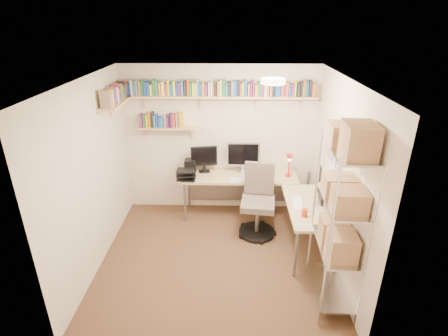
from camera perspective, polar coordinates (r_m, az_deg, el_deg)
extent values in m
plane|color=#40291B|center=(5.16, -1.32, -14.45)|extent=(3.20, 3.20, 0.00)
cube|color=beige|center=(5.88, -0.78, 4.50)|extent=(3.20, 0.04, 2.50)
cube|color=beige|center=(4.84, -20.76, -1.49)|extent=(0.04, 3.00, 2.50)
cube|color=beige|center=(4.70, 18.43, -1.91)|extent=(0.04, 3.00, 2.50)
cube|color=beige|center=(3.21, -2.77, -13.42)|extent=(3.20, 0.04, 2.50)
cube|color=white|center=(4.11, -1.66, 14.12)|extent=(3.20, 3.00, 0.04)
cube|color=beige|center=(5.07, 17.09, 3.83)|extent=(0.01, 0.30, 0.42)
cube|color=white|center=(4.73, 18.21, 1.60)|extent=(0.01, 0.28, 0.38)
cylinder|color=#FFEAC6|center=(4.34, 8.04, 13.87)|extent=(0.30, 0.30, 0.06)
cube|color=tan|center=(5.55, -0.87, 11.59)|extent=(3.05, 0.25, 0.03)
cube|color=tan|center=(5.40, -17.14, 10.23)|extent=(0.25, 1.00, 0.03)
cube|color=tan|center=(5.80, -9.30, 6.51)|extent=(0.95, 0.20, 0.02)
cube|color=tan|center=(5.80, -12.99, 10.82)|extent=(0.03, 0.20, 0.20)
cube|color=tan|center=(5.65, -3.94, 11.03)|extent=(0.03, 0.20, 0.20)
cube|color=tan|center=(5.64, 5.38, 10.96)|extent=(0.03, 0.20, 0.20)
cube|color=tan|center=(5.73, 12.50, 10.71)|extent=(0.03, 0.20, 0.20)
cube|color=#226830|center=(5.77, -15.92, 12.39)|extent=(0.03, 0.15, 0.21)
cube|color=#731E63|center=(5.77, -15.57, 12.26)|extent=(0.03, 0.13, 0.18)
cube|color=#1C4491|center=(5.75, -15.17, 12.32)|extent=(0.03, 0.11, 0.19)
cube|color=beige|center=(5.74, -14.75, 12.60)|extent=(0.03, 0.15, 0.24)
cube|color=teal|center=(5.73, -14.31, 12.57)|extent=(0.04, 0.12, 0.23)
cube|color=#80725D|center=(5.71, -13.95, 12.65)|extent=(0.03, 0.14, 0.24)
cube|color=#80725D|center=(5.71, -13.51, 12.59)|extent=(0.04, 0.13, 0.22)
cube|color=#226830|center=(5.69, -13.09, 12.63)|extent=(0.03, 0.12, 0.23)
cube|color=#1C4491|center=(5.69, -12.67, 12.56)|extent=(0.03, 0.13, 0.21)
cube|color=#1C4491|center=(5.68, -12.21, 12.54)|extent=(0.04, 0.14, 0.20)
cube|color=#B5CF26|center=(5.67, -11.74, 12.41)|extent=(0.04, 0.13, 0.17)
cube|color=#226830|center=(5.65, -11.28, 12.81)|extent=(0.04, 0.12, 0.25)
cube|color=teal|center=(5.64, -10.85, 12.71)|extent=(0.03, 0.12, 0.22)
cube|color=#C28B16|center=(5.64, -10.37, 12.62)|extent=(0.03, 0.15, 0.20)
cube|color=beige|center=(5.63, -9.87, 12.67)|extent=(0.04, 0.14, 0.21)
cube|color=#CD511B|center=(5.62, -9.38, 12.50)|extent=(0.02, 0.12, 0.17)
cube|color=#B5CF26|center=(5.61, -8.99, 12.81)|extent=(0.03, 0.13, 0.23)
cube|color=#1C4491|center=(5.61, -8.56, 12.62)|extent=(0.04, 0.15, 0.19)
cube|color=#B5CF26|center=(5.60, -8.08, 12.77)|extent=(0.04, 0.13, 0.22)
cube|color=#1C4491|center=(5.59, -7.57, 12.73)|extent=(0.03, 0.11, 0.21)
cube|color=#731E63|center=(5.58, -7.20, 12.72)|extent=(0.03, 0.14, 0.20)
cube|color=teal|center=(5.58, -6.79, 12.77)|extent=(0.03, 0.12, 0.21)
cube|color=black|center=(5.57, -6.31, 12.85)|extent=(0.04, 0.14, 0.23)
cube|color=#CD511B|center=(5.56, -5.85, 12.93)|extent=(0.03, 0.11, 0.24)
cube|color=#226830|center=(5.56, -5.44, 12.71)|extent=(0.03, 0.14, 0.20)
cube|color=#B5CF26|center=(5.56, -4.97, 12.71)|extent=(0.04, 0.12, 0.20)
cube|color=beige|center=(5.55, -4.53, 12.71)|extent=(0.02, 0.12, 0.19)
cube|color=teal|center=(5.55, -4.24, 12.99)|extent=(0.02, 0.12, 0.25)
cube|color=#1C4491|center=(5.55, -3.86, 12.72)|extent=(0.04, 0.13, 0.20)
cube|color=#C28B16|center=(5.54, -3.39, 12.75)|extent=(0.04, 0.12, 0.20)
cube|color=#731E63|center=(5.54, -2.93, 12.66)|extent=(0.03, 0.14, 0.18)
cube|color=beige|center=(5.54, -2.44, 12.80)|extent=(0.03, 0.13, 0.21)
cube|color=beige|center=(5.53, -2.03, 12.86)|extent=(0.03, 0.12, 0.22)
cube|color=#CD511B|center=(5.53, -1.71, 12.70)|extent=(0.02, 0.11, 0.19)
cube|color=black|center=(5.53, -1.34, 12.73)|extent=(0.03, 0.15, 0.19)
cube|color=#C28B16|center=(5.53, -0.85, 12.88)|extent=(0.04, 0.13, 0.22)
cube|color=beige|center=(5.52, -0.47, 13.00)|extent=(0.03, 0.12, 0.25)
cube|color=#226830|center=(5.52, 0.00, 12.97)|extent=(0.04, 0.13, 0.24)
cube|color=teal|center=(5.53, 0.45, 12.75)|extent=(0.03, 0.13, 0.20)
cube|color=black|center=(5.52, 0.93, 12.81)|extent=(0.04, 0.15, 0.21)
cube|color=#80725D|center=(5.52, 1.40, 12.87)|extent=(0.03, 0.12, 0.22)
cube|color=#1C4491|center=(5.52, 1.85, 12.88)|extent=(0.04, 0.13, 0.23)
cube|color=black|center=(5.52, 2.40, 12.92)|extent=(0.04, 0.11, 0.24)
cube|color=#CD511B|center=(5.53, 2.79, 12.69)|extent=(0.02, 0.12, 0.19)
cube|color=#B5CF26|center=(5.53, 3.12, 12.76)|extent=(0.02, 0.12, 0.21)
cube|color=#1C4491|center=(5.53, 3.54, 12.92)|extent=(0.04, 0.13, 0.24)
cube|color=#C28B16|center=(5.53, 4.04, 12.62)|extent=(0.03, 0.14, 0.18)
cube|color=#731E63|center=(5.53, 4.43, 12.78)|extent=(0.02, 0.15, 0.22)
cube|color=#731E63|center=(5.53, 4.81, 12.88)|extent=(0.02, 0.13, 0.24)
cube|color=#C28B16|center=(5.54, 5.26, 12.57)|extent=(0.04, 0.14, 0.18)
cube|color=#226830|center=(5.54, 5.76, 12.72)|extent=(0.04, 0.11, 0.21)
cube|color=#731E63|center=(5.55, 6.24, 12.52)|extent=(0.04, 0.15, 0.17)
cube|color=beige|center=(5.55, 6.77, 12.79)|extent=(0.04, 0.15, 0.23)
cube|color=#CD511B|center=(5.55, 7.19, 12.78)|extent=(0.03, 0.14, 0.23)
cube|color=#80725D|center=(5.55, 7.69, 12.77)|extent=(0.03, 0.12, 0.23)
cube|color=black|center=(5.56, 8.08, 12.69)|extent=(0.02, 0.13, 0.22)
cube|color=#1C4491|center=(5.56, 8.54, 12.82)|extent=(0.04, 0.14, 0.25)
cube|color=#1C4491|center=(5.57, 8.98, 12.79)|extent=(0.04, 0.13, 0.24)
cube|color=#CD511B|center=(5.58, 9.46, 12.50)|extent=(0.03, 0.12, 0.19)
cube|color=#731E63|center=(5.59, 9.80, 12.38)|extent=(0.03, 0.13, 0.17)
cube|color=#CD511B|center=(5.59, 10.22, 12.58)|extent=(0.03, 0.13, 0.21)
cube|color=#1C4491|center=(5.60, 10.66, 12.42)|extent=(0.04, 0.11, 0.18)
cube|color=#731E63|center=(5.60, 11.14, 12.39)|extent=(0.04, 0.11, 0.18)
cube|color=#B5CF26|center=(5.61, 11.53, 12.56)|extent=(0.02, 0.11, 0.22)
cube|color=black|center=(5.62, 11.98, 12.39)|extent=(0.04, 0.15, 0.19)
cube|color=black|center=(5.62, 12.49, 12.52)|extent=(0.03, 0.12, 0.22)
cube|color=#CD511B|center=(5.63, 12.80, 12.63)|extent=(0.02, 0.14, 0.25)
cube|color=#226830|center=(5.64, 13.10, 12.46)|extent=(0.03, 0.13, 0.22)
cube|color=#1C4491|center=(5.64, 13.44, 12.47)|extent=(0.02, 0.11, 0.22)
cube|color=black|center=(5.65, 13.87, 12.54)|extent=(0.04, 0.12, 0.24)
cube|color=#CD511B|center=(5.66, 14.33, 12.27)|extent=(0.04, 0.13, 0.19)
cube|color=#80725D|center=(4.98, -18.81, 10.53)|extent=(0.15, 0.03, 0.24)
cube|color=#CD511B|center=(5.01, -18.69, 10.63)|extent=(0.14, 0.02, 0.24)
cube|color=#C28B16|center=(5.04, -18.54, 10.70)|extent=(0.11, 0.04, 0.24)
cube|color=beige|center=(5.09, -18.35, 10.76)|extent=(0.14, 0.04, 0.22)
cube|color=#731E63|center=(5.14, -18.13, 10.66)|extent=(0.15, 0.04, 0.18)
cube|color=#80725D|center=(5.19, -17.99, 10.90)|extent=(0.12, 0.03, 0.20)
cube|color=#1C4491|center=(5.22, -17.87, 10.99)|extent=(0.14, 0.02, 0.20)
cube|color=#C28B16|center=(5.25, -17.76, 11.14)|extent=(0.14, 0.04, 0.21)
cube|color=beige|center=(5.30, -17.59, 11.28)|extent=(0.13, 0.04, 0.21)
cube|color=#731E63|center=(5.33, -17.46, 11.54)|extent=(0.12, 0.04, 0.24)
cube|color=#80725D|center=(5.38, -17.27, 11.30)|extent=(0.11, 0.04, 0.18)
cube|color=#1C4491|center=(5.42, -17.14, 11.55)|extent=(0.12, 0.03, 0.21)
cube|color=#CD511B|center=(5.46, -17.04, 11.80)|extent=(0.14, 0.03, 0.24)
cube|color=#C28B16|center=(5.50, -16.90, 11.79)|extent=(0.13, 0.04, 0.22)
cube|color=black|center=(5.54, -16.75, 11.91)|extent=(0.12, 0.04, 0.22)
cube|color=#226830|center=(5.59, -16.59, 11.79)|extent=(0.13, 0.03, 0.17)
cube|color=#226830|center=(5.62, -16.51, 11.90)|extent=(0.14, 0.03, 0.18)
cube|color=black|center=(5.65, -16.43, 12.24)|extent=(0.13, 0.03, 0.24)
cube|color=#731E63|center=(5.69, -16.29, 12.20)|extent=(0.12, 0.04, 0.21)
cube|color=#CD511B|center=(5.74, -16.12, 12.19)|extent=(0.12, 0.04, 0.19)
cube|color=#CD511B|center=(5.78, -16.01, 12.41)|extent=(0.13, 0.04, 0.21)
cube|color=#731E63|center=(5.86, -13.34, 7.58)|extent=(0.04, 0.11, 0.22)
cube|color=#226830|center=(5.85, -12.83, 7.54)|extent=(0.04, 0.11, 0.21)
cube|color=#C28B16|center=(5.83, -12.37, 7.57)|extent=(0.04, 0.14, 0.21)
cube|color=#C28B16|center=(5.82, -11.96, 7.71)|extent=(0.02, 0.12, 0.24)
cube|color=black|center=(5.81, -11.56, 7.78)|extent=(0.04, 0.12, 0.25)
cube|color=teal|center=(5.81, -11.19, 7.50)|extent=(0.03, 0.15, 0.19)
cube|color=#1C4491|center=(5.80, -10.84, 7.61)|extent=(0.03, 0.12, 0.21)
cube|color=#1C4491|center=(5.79, -10.36, 7.42)|extent=(0.04, 0.13, 0.17)
cube|color=teal|center=(5.79, -9.98, 7.45)|extent=(0.03, 0.13, 0.18)
cube|color=#80725D|center=(5.77, -9.53, 7.56)|extent=(0.04, 0.15, 0.20)
cube|color=#731E63|center=(5.77, -9.13, 7.48)|extent=(0.03, 0.14, 0.18)
cube|color=black|center=(5.76, -8.80, 7.70)|extent=(0.02, 0.13, 0.22)
cube|color=#731E63|center=(5.75, -8.42, 7.68)|extent=(0.03, 0.14, 0.22)
cube|color=#CD511B|center=(5.75, -8.10, 7.68)|extent=(0.02, 0.11, 0.22)
cube|color=#80725D|center=(5.73, -7.62, 7.79)|extent=(0.04, 0.11, 0.24)
cube|color=#C28B16|center=(5.73, -7.06, 7.79)|extent=(0.04, 0.14, 0.24)
cube|color=tan|center=(5.82, 2.60, -1.37)|extent=(1.90, 0.60, 0.04)
cube|color=tan|center=(5.07, 13.66, -6.09)|extent=(0.60, 1.30, 0.04)
cylinder|color=gray|center=(5.81, -6.38, -5.63)|extent=(0.04, 0.04, 0.70)
cylinder|color=gray|center=(6.25, -5.80, -3.39)|extent=(0.04, 0.04, 0.70)
cylinder|color=gray|center=(6.35, 13.42, -3.52)|extent=(0.04, 0.04, 0.70)
cylinder|color=gray|center=(4.73, 11.62, -13.64)|extent=(0.04, 0.04, 0.70)
cylinder|color=gray|center=(4.85, 17.61, -13.37)|extent=(0.04, 0.04, 0.70)
cube|color=gray|center=(6.19, 2.50, -3.04)|extent=(1.80, 0.02, 0.55)
cube|color=silver|center=(5.79, 3.14, 2.26)|extent=(0.55, 0.03, 0.42)
cube|color=black|center=(5.77, 3.14, 2.19)|extent=(0.50, 0.00, 0.36)
cube|color=black|center=(5.82, -3.29, 1.95)|extent=(0.44, 0.03, 0.34)
cube|color=black|center=(5.00, 15.48, -2.49)|extent=(0.03, 0.58, 0.38)
cube|color=silver|center=(4.99, 15.25, -2.49)|extent=(0.00, 0.52, 0.33)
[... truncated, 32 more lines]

